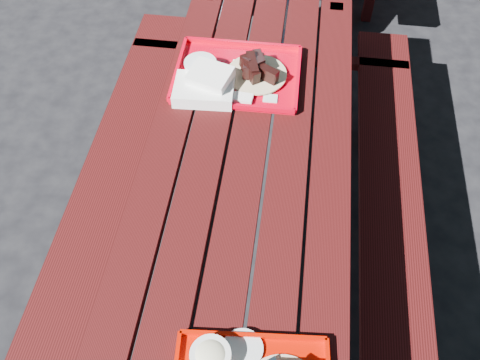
{
  "coord_description": "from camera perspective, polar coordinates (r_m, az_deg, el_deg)",
  "views": [
    {
      "loc": [
        0.14,
        -1.2,
        2.19
      ],
      "look_at": [
        0.0,
        -0.15,
        0.82
      ],
      "focal_mm": 40.0,
      "sensor_mm": 36.0,
      "label": 1
    }
  ],
  "objects": [
    {
      "name": "picnic_table_near",
      "position": [
        2.03,
        0.55,
        -1.17
      ],
      "size": [
        1.41,
        2.4,
        0.75
      ],
      "color": "#3D0B0C",
      "rests_on": "ground"
    },
    {
      "name": "white_cloth",
      "position": [
        2.09,
        -3.66,
        9.97
      ],
      "size": [
        0.24,
        0.2,
        0.09
      ],
      "color": "white",
      "rests_on": "picnic_table_near"
    },
    {
      "name": "ground",
      "position": [
        2.51,
        0.46,
        -8.82
      ],
      "size": [
        60.0,
        60.0,
        0.0
      ],
      "primitive_type": "plane",
      "color": "black",
      "rests_on": "ground"
    },
    {
      "name": "far_tray",
      "position": [
        2.16,
        -0.54,
        11.27
      ],
      "size": [
        0.5,
        0.39,
        0.08
      ],
      "color": "red",
      "rests_on": "picnic_table_near"
    }
  ]
}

